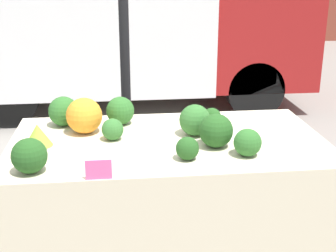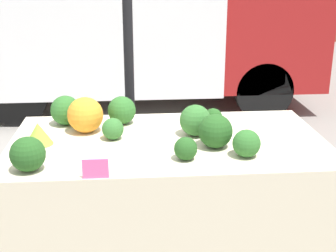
{
  "view_description": "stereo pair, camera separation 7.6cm",
  "coord_description": "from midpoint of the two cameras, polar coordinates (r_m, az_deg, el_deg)",
  "views": [
    {
      "loc": [
        -0.28,
        -2.43,
        1.82
      ],
      "look_at": [
        0.0,
        0.0,
        0.98
      ],
      "focal_mm": 50.0,
      "sensor_mm": 36.0,
      "label": 1
    },
    {
      "loc": [
        -0.2,
        -2.44,
        1.82
      ],
      "look_at": [
        0.0,
        0.0,
        0.98
      ],
      "focal_mm": 50.0,
      "sensor_mm": 36.0,
      "label": 2
    }
  ],
  "objects": [
    {
      "name": "tent_pole",
      "position": [
        3.35,
        -5.99,
        10.08
      ],
      "size": [
        0.07,
        0.07,
        2.61
      ],
      "color": "black",
      "rests_on": "ground_plane"
    },
    {
      "name": "parked_truck",
      "position": [
        6.42,
        -6.19,
        14.09
      ],
      "size": [
        4.48,
        2.22,
        2.41
      ],
      "color": "white",
      "rests_on": "ground_plane"
    },
    {
      "name": "market_table",
      "position": [
        2.59,
        -0.66,
        -4.47
      ],
      "size": [
        1.75,
        0.97,
        0.9
      ],
      "color": "beige",
      "rests_on": "ground_plane"
    },
    {
      "name": "orange_cauliflower",
      "position": [
        2.74,
        -10.96,
        1.24
      ],
      "size": [
        0.21,
        0.21,
        0.21
      ],
      "color": "orange",
      "rests_on": "market_table"
    },
    {
      "name": "romanesco_head",
      "position": [
        2.61,
        -16.4,
        -1.07
      ],
      "size": [
        0.15,
        0.15,
        0.12
      ],
      "color": "#93B238",
      "rests_on": "market_table"
    },
    {
      "name": "broccoli_head_0",
      "position": [
        2.4,
        8.79,
        -2.01
      ],
      "size": [
        0.14,
        0.14,
        0.14
      ],
      "color": "#2D6628",
      "rests_on": "market_table"
    },
    {
      "name": "broccoli_head_1",
      "position": [
        2.89,
        -13.36,
        1.75
      ],
      "size": [
        0.18,
        0.18,
        0.18
      ],
      "color": "#2D6628",
      "rests_on": "market_table"
    },
    {
      "name": "broccoli_head_2",
      "position": [
        2.61,
        -7.6,
        -0.42
      ],
      "size": [
        0.12,
        0.12,
        0.12
      ],
      "color": "#336B2D",
      "rests_on": "market_table"
    },
    {
      "name": "broccoli_head_3",
      "position": [
        2.86,
        -6.6,
        1.87
      ],
      "size": [
        0.17,
        0.17,
        0.17
      ],
      "color": "#2D6628",
      "rests_on": "market_table"
    },
    {
      "name": "broccoli_head_4",
      "position": [
        2.33,
        1.44,
        -2.75
      ],
      "size": [
        0.12,
        0.12,
        0.12
      ],
      "color": "#23511E",
      "rests_on": "market_table"
    },
    {
      "name": "broccoli_head_5",
      "position": [
        2.49,
        5.0,
        -0.58
      ],
      "size": [
        0.18,
        0.18,
        0.18
      ],
      "color": "#23511E",
      "rests_on": "market_table"
    },
    {
      "name": "broccoli_head_6",
      "position": [
        2.82,
        4.6,
        1.07
      ],
      "size": [
        0.11,
        0.11,
        0.11
      ],
      "color": "#23511E",
      "rests_on": "market_table"
    },
    {
      "name": "broccoli_head_7",
      "position": [
        2.66,
        2.48,
        0.72
      ],
      "size": [
        0.18,
        0.18,
        0.18
      ],
      "color": "#336B2D",
      "rests_on": "market_table"
    },
    {
      "name": "broccoli_head_8",
      "position": [
        2.28,
        -17.47,
        -3.49
      ],
      "size": [
        0.17,
        0.17,
        0.17
      ],
      "color": "#23511E",
      "rests_on": "market_table"
    },
    {
      "name": "price_sign",
      "position": [
        2.15,
        -9.47,
        -5.29
      ],
      "size": [
        0.12,
        0.01,
        0.09
      ],
      "color": "#F45B9E",
      "rests_on": "market_table"
    }
  ]
}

